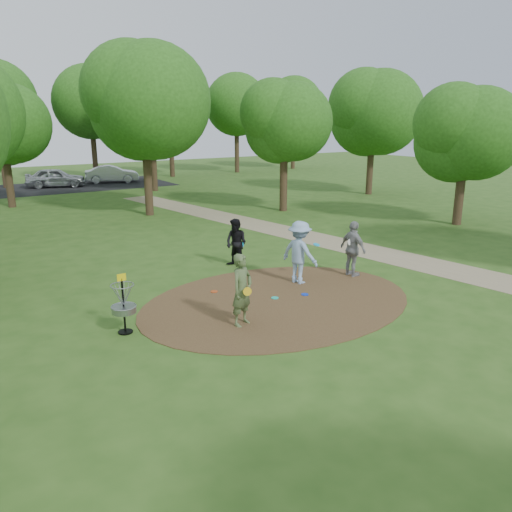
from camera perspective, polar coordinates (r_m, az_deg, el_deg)
ground at (r=14.68m, az=2.59°, el=-5.18°), size 100.00×100.00×0.00m
dirt_clearing at (r=14.68m, az=2.59°, el=-5.15°), size 8.40×8.40×0.02m
footpath at (r=20.28m, az=14.24°, el=0.20°), size 7.55×39.89×0.01m
parking_lot at (r=42.64m, az=-19.57°, el=7.58°), size 14.00×8.00×0.01m
player_observer_with_disc at (r=12.73m, az=-1.61°, el=-3.91°), size 0.81×0.69×1.90m
player_throwing_with_disc at (r=16.04m, az=5.00°, el=0.40°), size 1.36×1.47×2.04m
player_walking_with_disc at (r=17.82m, az=-2.27°, el=1.48°), size 0.93×1.04×1.75m
player_waiting_with_disc at (r=17.03m, az=11.03°, el=0.80°), size 0.49×1.11×1.90m
disc_ground_cyan at (r=14.86m, az=2.17°, el=-4.80°), size 0.22×0.22×0.02m
disc_ground_blue at (r=15.20m, az=5.60°, el=-4.39°), size 0.22×0.22×0.02m
disc_ground_red at (r=15.44m, az=-4.81°, el=-4.06°), size 0.22×0.22×0.02m
car_left at (r=42.27m, az=-21.93°, el=8.31°), size 4.71×2.99×1.49m
car_right at (r=43.88m, az=-16.13°, el=8.98°), size 4.56×2.66×1.42m
disc_golf_basket at (r=12.70m, az=-14.94°, el=-4.85°), size 0.63×0.63×1.54m
tree_ring at (r=22.18m, az=-6.09°, el=15.64°), size 36.93×46.02×9.53m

